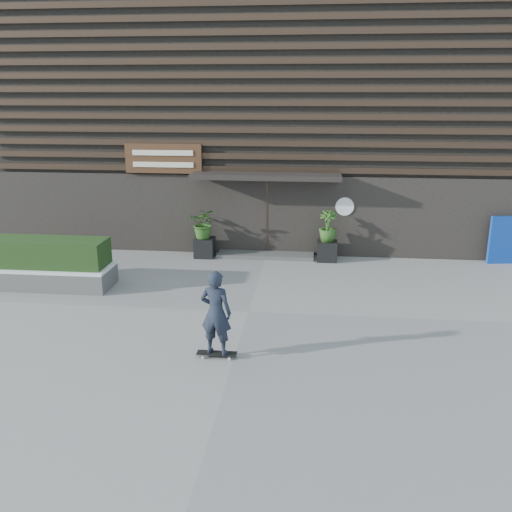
# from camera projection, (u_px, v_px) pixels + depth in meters

# --- Properties ---
(ground) EXTENTS (80.00, 80.00, 0.00)m
(ground) POSITION_uv_depth(u_px,v_px,m) (248.00, 312.00, 13.14)
(ground) COLOR gray
(ground) RESTS_ON ground
(entrance_step) EXTENTS (3.00, 0.80, 0.12)m
(entrance_step) POSITION_uv_depth(u_px,v_px,m) (266.00, 255.00, 17.51)
(entrance_step) COLOR #454543
(entrance_step) RESTS_ON ground
(planter_pot_left) EXTENTS (0.60, 0.60, 0.60)m
(planter_pot_left) POSITION_uv_depth(u_px,v_px,m) (205.00, 247.00, 17.44)
(planter_pot_left) COLOR black
(planter_pot_left) RESTS_ON ground
(bamboo_left) EXTENTS (0.86, 0.75, 0.96)m
(bamboo_left) POSITION_uv_depth(u_px,v_px,m) (204.00, 223.00, 17.22)
(bamboo_left) COLOR #2D591E
(bamboo_left) RESTS_ON planter_pot_left
(planter_pot_right) EXTENTS (0.60, 0.60, 0.60)m
(planter_pot_right) POSITION_uv_depth(u_px,v_px,m) (327.00, 251.00, 17.06)
(planter_pot_right) COLOR black
(planter_pot_right) RESTS_ON ground
(bamboo_right) EXTENTS (0.54, 0.54, 0.96)m
(bamboo_right) POSITION_uv_depth(u_px,v_px,m) (328.00, 226.00, 16.84)
(bamboo_right) COLOR #2D591E
(bamboo_right) RESTS_ON planter_pot_right
(raised_bed) EXTENTS (3.50, 1.20, 0.50)m
(raised_bed) POSITION_uv_depth(u_px,v_px,m) (47.00, 277.00, 14.84)
(raised_bed) COLOR #4A4A48
(raised_bed) RESTS_ON ground
(snow_layer) EXTENTS (3.50, 1.20, 0.08)m
(snow_layer) POSITION_uv_depth(u_px,v_px,m) (46.00, 266.00, 14.76)
(snow_layer) COLOR white
(snow_layer) RESTS_ON raised_bed
(hedge) EXTENTS (3.30, 1.00, 0.70)m
(hedge) POSITION_uv_depth(u_px,v_px,m) (44.00, 252.00, 14.65)
(hedge) COLOR #193312
(hedge) RESTS_ON snow_layer
(building) EXTENTS (18.00, 11.00, 8.00)m
(building) POSITION_uv_depth(u_px,v_px,m) (278.00, 118.00, 21.51)
(building) COLOR black
(building) RESTS_ON ground
(skateboarder) EXTENTS (0.78, 0.50, 1.77)m
(skateboarder) POSITION_uv_depth(u_px,v_px,m) (216.00, 313.00, 10.64)
(skateboarder) COLOR black
(skateboarder) RESTS_ON ground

